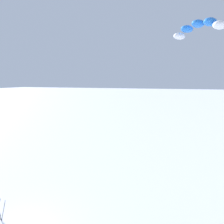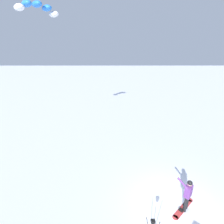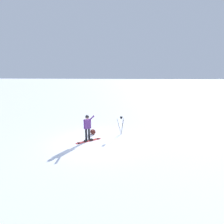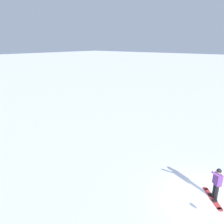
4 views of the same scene
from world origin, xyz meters
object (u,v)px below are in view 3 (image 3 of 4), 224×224
(snowboard, at_px, (89,141))
(camera_tripod, at_px, (121,122))
(snowboarder, at_px, (87,125))
(gear_bag_large, at_px, (93,132))

(snowboard, xyz_separation_m, camera_tripod, (1.63, -1.98, 0.92))
(snowboard, bearing_deg, snowboarder, 45.88)
(snowboarder, xyz_separation_m, camera_tripod, (1.57, -2.04, -0.11))
(snowboarder, distance_m, camera_tripod, 2.58)
(snowboarder, height_order, gear_bag_large, snowboarder)
(gear_bag_large, relative_size, camera_tripod, 0.44)
(snowboarder, relative_size, snowboard, 1.25)
(gear_bag_large, xyz_separation_m, camera_tripod, (0.27, -2.02, 0.76))
(snowboarder, bearing_deg, camera_tripod, -52.37)
(snowboard, height_order, gear_bag_large, gear_bag_large)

